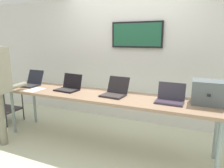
# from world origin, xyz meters

# --- Properties ---
(ground) EXTENTS (8.00, 8.00, 0.04)m
(ground) POSITION_xyz_m (0.00, 0.00, -0.02)
(ground) COLOR beige
(back_wall) EXTENTS (8.00, 0.11, 2.43)m
(back_wall) POSITION_xyz_m (0.00, 1.13, 1.23)
(back_wall) COLOR silver
(back_wall) RESTS_ON ground
(workbench) EXTENTS (3.37, 0.70, 0.80)m
(workbench) POSITION_xyz_m (0.00, 0.00, 0.75)
(workbench) COLOR #97775B
(workbench) RESTS_ON ground
(equipment_box) EXTENTS (0.39, 0.32, 0.30)m
(equipment_box) POSITION_xyz_m (1.44, 0.14, 0.95)
(equipment_box) COLOR #566264
(equipment_box) RESTS_ON workbench
(laptop_station_0) EXTENTS (0.33, 0.37, 0.26)m
(laptop_station_0) POSITION_xyz_m (-1.42, 0.05, 0.86)
(laptop_station_0) COLOR #20232D
(laptop_station_0) RESTS_ON workbench
(laptop_station_1) EXTENTS (0.39, 0.34, 0.25)m
(laptop_station_1) POSITION_xyz_m (-0.61, 0.04, 0.86)
(laptop_station_1) COLOR black
(laptop_station_1) RESTS_ON workbench
(laptop_station_2) EXTENTS (0.36, 0.39, 0.25)m
(laptop_station_2) POSITION_xyz_m (0.20, 0.04, 0.86)
(laptop_station_2) COLOR black
(laptop_station_2) RESTS_ON workbench
(laptop_station_3) EXTENTS (0.36, 0.29, 0.24)m
(laptop_station_3) POSITION_xyz_m (0.99, 0.02, 0.85)
(laptop_station_3) COLOR #383542
(laptop_station_3) RESTS_ON workbench
(paper_sheet) EXTENTS (0.23, 0.31, 0.00)m
(paper_sheet) POSITION_xyz_m (-1.13, -0.17, 0.80)
(paper_sheet) COLOR white
(paper_sheet) RESTS_ON workbench
(storage_cart) EXTENTS (0.56, 0.44, 0.73)m
(storage_cart) POSITION_xyz_m (-2.15, 0.04, 0.48)
(storage_cart) COLOR #31272F
(storage_cart) RESTS_ON ground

